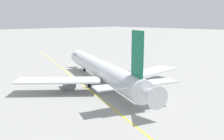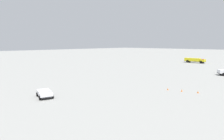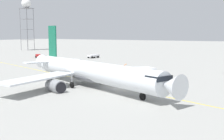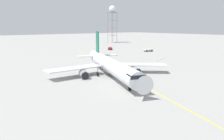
{
  "view_description": "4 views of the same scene",
  "coord_description": "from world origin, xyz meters",
  "views": [
    {
      "loc": [
        -40.21,
        29.37,
        12.77
      ],
      "look_at": [
        -8.38,
        -1.21,
        3.43
      ],
      "focal_mm": 38.07,
      "sensor_mm": 36.0,
      "label": 1
    },
    {
      "loc": [
        -55.57,
        14.78,
        10.59
      ],
      "look_at": [
        -39.4,
        29.62,
        7.48
      ],
      "focal_mm": 30.47,
      "sensor_mm": 36.0,
      "label": 2
    },
    {
      "loc": [
        23.28,
        -44.31,
        9.87
      ],
      "look_at": [
        -1.88,
        0.34,
        3.13
      ],
      "focal_mm": 45.81,
      "sensor_mm": 36.0,
      "label": 3
    },
    {
      "loc": [
        37.94,
        -35.79,
        12.92
      ],
      "look_at": [
        -1.53,
        -4.12,
        2.65
      ],
      "focal_mm": 34.73,
      "sensor_mm": 36.0,
      "label": 4
    }
  ],
  "objects": [
    {
      "name": "ground_plane",
      "position": [
        0.0,
        0.0,
        0.0
      ],
      "size": [
        600.0,
        600.0,
        0.0
      ],
      "primitive_type": "plane",
      "color": "#9E9E99"
    },
    {
      "name": "airliner_main",
      "position": [
        -5.41,
        -1.47,
        2.72
      ],
      "size": [
        38.36,
        31.56,
        11.46
      ],
      "rotation": [
        0.0,
        0.0,
        5.91
      ],
      "color": "silver",
      "rests_on": "ground_plane"
    },
    {
      "name": "ops_pickup_truck",
      "position": [
        -57.27,
        39.22,
        0.81
      ],
      "size": [
        5.38,
        5.19,
        1.41
      ],
      "rotation": [
        0.0,
        0.0,
        5.53
      ],
      "color": "#232326",
      "rests_on": "ground_plane"
    },
    {
      "name": "pushback_tug_truck",
      "position": [
        -37.72,
        49.23,
        0.8
      ],
      "size": [
        3.66,
        4.95,
        1.3
      ],
      "rotation": [
        0.0,
        0.0,
        4.41
      ],
      "color": "#232326",
      "rests_on": "ground_plane"
    },
    {
      "name": "radar_tower",
      "position": [
        -98.5,
        74.05,
        24.3
      ],
      "size": [
        5.94,
        5.94,
        28.68
      ],
      "color": "slate",
      "rests_on": "ground_plane"
    },
    {
      "name": "taxiway_centreline",
      "position": [
        -6.8,
        3.06,
        0.0
      ],
      "size": [
        116.7,
        40.75,
        0.01
      ],
      "rotation": [
        0.0,
        0.0,
        5.95
      ],
      "color": "yellow",
      "rests_on": "ground_plane"
    },
    {
      "name": "safety_cone_near",
      "position": [
        -14.03,
        27.92,
        0.28
      ],
      "size": [
        0.36,
        0.36,
        0.55
      ],
      "color": "orange",
      "rests_on": "ground_plane"
    },
    {
      "name": "safety_cone_mid",
      "position": [
        -15.0,
        31.06,
        0.28
      ],
      "size": [
        0.36,
        0.36,
        0.55
      ],
      "color": "orange",
      "rests_on": "ground_plane"
    },
    {
      "name": "safety_cone_far",
      "position": [
        -15.88,
        33.94,
        0.28
      ],
      "size": [
        0.36,
        0.36,
        0.55
      ],
      "color": "orange",
      "rests_on": "ground_plane"
    }
  ]
}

